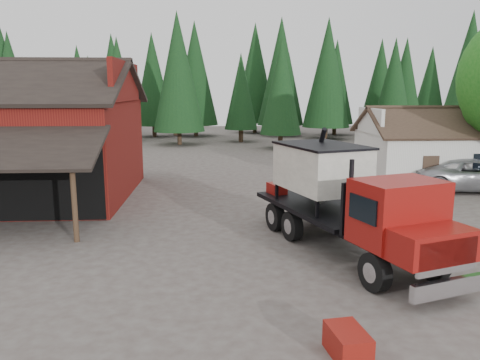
{
  "coord_description": "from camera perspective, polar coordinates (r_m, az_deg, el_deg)",
  "views": [
    {
      "loc": [
        -0.49,
        -14.86,
        5.52
      ],
      "look_at": [
        0.62,
        4.56,
        1.8
      ],
      "focal_mm": 35.0,
      "sensor_mm": 36.0,
      "label": 1
    }
  ],
  "objects": [
    {
      "name": "ground",
      "position": [
        15.86,
        -1.33,
        -9.54
      ],
      "size": [
        120.0,
        120.0,
        0.0
      ],
      "primitive_type": "plane",
      "color": "#4A3F3A",
      "rests_on": "ground"
    },
    {
      "name": "red_barn",
      "position": [
        27.05,
        -26.18,
        3.71
      ],
      "size": [
        12.8,
        13.63,
        7.18
      ],
      "color": "maroon",
      "rests_on": "ground"
    },
    {
      "name": "farmhouse",
      "position": [
        31.19,
        22.4,
        2.91
      ],
      "size": [
        8.6,
        6.42,
        4.65
      ],
      "color": "silver",
      "rests_on": "ground"
    },
    {
      "name": "conifer_backdrop",
      "position": [
        57.13,
        -2.78,
        5.27
      ],
      "size": [
        76.0,
        16.0,
        16.0
      ],
      "primitive_type": null,
      "color": "black",
      "rests_on": "ground"
    },
    {
      "name": "near_pine_b",
      "position": [
        45.33,
        5.05,
        11.25
      ],
      "size": [
        3.96,
        3.96,
        10.4
      ],
      "color": "#382619",
      "rests_on": "ground"
    },
    {
      "name": "near_pine_c",
      "position": [
        46.66,
        26.09,
        11.44
      ],
      "size": [
        4.84,
        4.84,
        12.4
      ],
      "color": "#382619",
      "rests_on": "ground"
    },
    {
      "name": "near_pine_d",
      "position": [
        49.03,
        -7.57,
        12.92
      ],
      "size": [
        5.28,
        5.28,
        13.4
      ],
      "color": "#382619",
      "rests_on": "ground"
    },
    {
      "name": "feed_truck",
      "position": [
        16.34,
        12.75,
        -2.07
      ],
      "size": [
        5.28,
        9.54,
        4.17
      ],
      "rotation": [
        0.0,
        0.0,
        0.33
      ],
      "color": "black",
      "rests_on": "ground"
    },
    {
      "name": "silver_car",
      "position": [
        29.14,
        26.59,
        0.58
      ],
      "size": [
        6.97,
        4.01,
        1.83
      ],
      "primitive_type": "imported",
      "rotation": [
        0.0,
        0.0,
        1.42
      ],
      "color": "#A0A1A7",
      "rests_on": "ground"
    },
    {
      "name": "equip_box",
      "position": [
        10.65,
        12.97,
        -18.8
      ],
      "size": [
        0.85,
        1.19,
        0.6
      ],
      "primitive_type": "cube",
      "rotation": [
        0.0,
        0.0,
        0.14
      ],
      "color": "maroon",
      "rests_on": "ground"
    }
  ]
}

